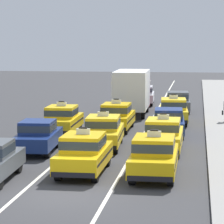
{
  "coord_description": "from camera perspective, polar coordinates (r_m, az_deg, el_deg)",
  "views": [
    {
      "loc": [
        4.72,
        -20.87,
        5.6
      ],
      "look_at": [
        -0.25,
        14.14,
        1.3
      ],
      "focal_mm": 97.76,
      "sensor_mm": 36.0,
      "label": 1
    }
  ],
  "objects": [
    {
      "name": "taxi_center_nearest",
      "position": [
        25.34,
        -2.66,
        -3.81
      ],
      "size": [
        1.83,
        4.57,
        1.96
      ],
      "color": "black",
      "rests_on": "ground"
    },
    {
      "name": "taxi_center_third",
      "position": [
        37.03,
        0.42,
        -0.39
      ],
      "size": [
        1.85,
        4.57,
        1.96
      ],
      "color": "black",
      "rests_on": "ground"
    },
    {
      "name": "taxi_center_second",
      "position": [
        31.09,
        -0.81,
        -1.8
      ],
      "size": [
        2.04,
        4.64,
        1.96
      ],
      "color": "black",
      "rests_on": "ground"
    },
    {
      "name": "sedan_center_fifth",
      "position": [
        51.57,
        2.93,
        1.64
      ],
      "size": [
        1.96,
        4.38,
        1.58
      ],
      "color": "black",
      "rests_on": "ground"
    },
    {
      "name": "box_truck_center_fourth",
      "position": [
        44.63,
        1.95,
        2.02
      ],
      "size": [
        2.39,
        7.0,
        3.27
      ],
      "color": "black",
      "rests_on": "ground"
    },
    {
      "name": "sedan_right_fifth",
      "position": [
        46.3,
        6.17,
        1.0
      ],
      "size": [
        1.98,
        4.39,
        1.58
      ],
      "color": "black",
      "rests_on": "ground"
    },
    {
      "name": "lane_stripe_left_center",
      "position": [
        41.73,
        -0.71,
        -0.77
      ],
      "size": [
        0.14,
        80.0,
        0.01
      ],
      "primitive_type": "cube",
      "color": "silver",
      "rests_on": "ground"
    },
    {
      "name": "sedan_right_third",
      "position": [
        35.1,
        5.32,
        -0.88
      ],
      "size": [
        1.96,
        4.38,
        1.58
      ],
      "color": "black",
      "rests_on": "ground"
    },
    {
      "name": "sedan_left_second",
      "position": [
        30.18,
        -6.93,
        -2.17
      ],
      "size": [
        2.0,
        4.39,
        1.58
      ],
      "color": "black",
      "rests_on": "ground"
    },
    {
      "name": "lane_stripe_center_right",
      "position": [
        41.37,
        3.68,
        -0.85
      ],
      "size": [
        0.14,
        80.0,
        0.01
      ],
      "primitive_type": "cube",
      "color": "silver",
      "rests_on": "ground"
    },
    {
      "name": "taxi_right_nearest",
      "position": [
        24.75,
        3.96,
        -4.08
      ],
      "size": [
        1.83,
        4.56,
        1.96
      ],
      "color": "black",
      "rests_on": "ground"
    },
    {
      "name": "ground_plane",
      "position": [
        22.11,
        -4.55,
        -7.76
      ],
      "size": [
        160.0,
        160.0,
        0.0
      ],
      "primitive_type": "plane",
      "color": "#353538"
    },
    {
      "name": "taxi_left_third",
      "position": [
        35.76,
        -4.7,
        -0.68
      ],
      "size": [
        1.91,
        4.6,
        1.96
      ],
      "color": "black",
      "rests_on": "ground"
    },
    {
      "name": "taxi_right_second",
      "position": [
        30.03,
        4.82,
        -2.14
      ],
      "size": [
        1.84,
        4.57,
        1.96
      ],
      "color": "black",
      "rests_on": "ground"
    },
    {
      "name": "taxi_right_fourth",
      "position": [
        40.2,
        5.77,
        0.15
      ],
      "size": [
        2.04,
        4.65,
        1.96
      ],
      "color": "black",
      "rests_on": "ground"
    }
  ]
}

